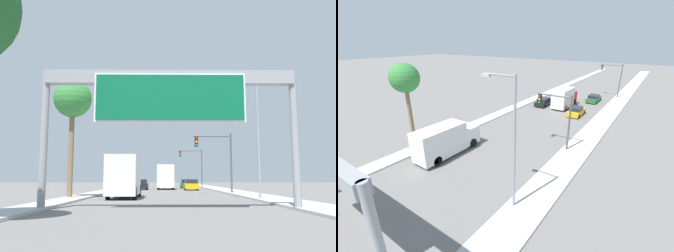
# 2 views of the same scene
# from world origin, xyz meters

# --- Properties ---
(sidewalk_right) EXTENTS (3.00, 120.00, 0.15)m
(sidewalk_right) POSITION_xyz_m (7.75, 60.00, 0.07)
(sidewalk_right) COLOR #B1B1B1
(sidewalk_right) RESTS_ON ground
(median_strip_left) EXTENTS (2.00, 120.00, 0.15)m
(median_strip_left) POSITION_xyz_m (-7.25, 60.00, 0.07)
(median_strip_left) COLOR #B1B1B1
(median_strip_left) RESTS_ON ground
(sign_gantry) EXTENTS (13.30, 0.73, 7.18)m
(sign_gantry) POSITION_xyz_m (0.00, 17.88, 5.81)
(sign_gantry) COLOR gray
(sign_gantry) RESTS_ON ground
(car_far_left) EXTENTS (1.88, 4.74, 1.44)m
(car_far_left) POSITION_xyz_m (3.50, 61.41, 0.68)
(car_far_left) COLOR #1E662D
(car_far_left) RESTS_ON ground
(car_near_left) EXTENTS (1.86, 4.26, 1.47)m
(car_near_left) POSITION_xyz_m (3.50, 50.89, 0.69)
(car_near_left) COLOR gold
(car_near_left) RESTS_ON ground
(car_far_center) EXTENTS (1.88, 4.48, 1.46)m
(car_far_center) POSITION_xyz_m (-3.50, 53.31, 0.69)
(car_far_center) COLOR black
(car_far_center) RESTS_ON ground
(truck_box_primary) EXTENTS (2.41, 7.06, 3.53)m
(truck_box_primary) POSITION_xyz_m (0.00, 54.40, 1.78)
(truck_box_primary) COLOR red
(truck_box_primary) RESTS_ON ground
(truck_box_secondary) EXTENTS (2.31, 7.67, 3.36)m
(truck_box_secondary) POSITION_xyz_m (-3.50, 29.67, 1.70)
(truck_box_secondary) COLOR white
(truck_box_secondary) RESTS_ON ground
(traffic_light_near_intersection) EXTENTS (4.02, 0.32, 6.28)m
(traffic_light_near_intersection) POSITION_xyz_m (5.51, 38.00, 4.21)
(traffic_light_near_intersection) COLOR #4C4C4F
(traffic_light_near_intersection) RESTS_ON ground
(traffic_light_mid_block) EXTENTS (4.38, 0.32, 6.95)m
(traffic_light_mid_block) POSITION_xyz_m (5.46, 68.00, 4.64)
(traffic_light_mid_block) COLOR #4C4C4F
(traffic_light_mid_block) RESTS_ON ground
(palm_tree_background) EXTENTS (3.05, 3.05, 9.50)m
(palm_tree_background) POSITION_xyz_m (-7.67, 28.64, 7.80)
(palm_tree_background) COLOR brown
(palm_tree_background) RESTS_ON ground
(street_lamp_right) EXTENTS (2.61, 0.28, 9.74)m
(street_lamp_right) POSITION_xyz_m (6.56, 26.91, 5.67)
(street_lamp_right) COLOR gray
(street_lamp_right) RESTS_ON ground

